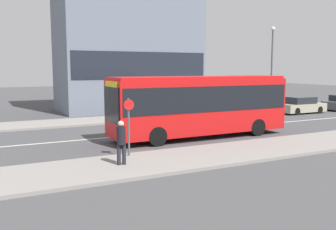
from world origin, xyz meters
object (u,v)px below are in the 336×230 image
(pedestrian_near_stop, at_px, (121,140))
(bus_stop_sign, at_px, (129,122))
(city_bus, at_px, (200,102))
(parked_car_0, at_px, (301,106))
(street_lamp, at_px, (272,60))

(pedestrian_near_stop, relative_size, bus_stop_sign, 0.70)
(city_bus, xyz_separation_m, parked_car_0, (13.31, 5.41, -1.26))
(parked_car_0, bearing_deg, street_lamp, 119.30)
(parked_car_0, distance_m, pedestrian_near_stop, 21.54)
(pedestrian_near_stop, bearing_deg, parked_car_0, 36.69)
(street_lamp, bearing_deg, city_bus, -147.43)
(bus_stop_sign, bearing_deg, pedestrian_near_stop, -122.32)
(city_bus, distance_m, parked_car_0, 14.42)
(city_bus, distance_m, bus_stop_sign, 5.97)
(parked_car_0, bearing_deg, city_bus, -157.88)
(pedestrian_near_stop, bearing_deg, bus_stop_sign, 68.15)
(bus_stop_sign, bearing_deg, street_lamp, 31.43)
(pedestrian_near_stop, height_order, bus_stop_sign, bus_stop_sign)
(city_bus, bearing_deg, bus_stop_sign, -151.11)
(parked_car_0, xyz_separation_m, bus_stop_sign, (-18.53, -8.27, 0.90))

